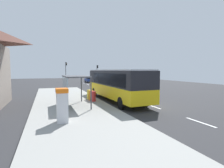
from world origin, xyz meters
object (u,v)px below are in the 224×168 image
at_px(recycling_bin_orange, 91,95).
at_px(bus, 116,83).
at_px(ticket_machine, 62,105).
at_px(bus_shelter, 72,83).
at_px(recycling_bin_red, 93,96).
at_px(sedan_near, 89,79).
at_px(traffic_light_near_side, 97,70).
at_px(white_van, 100,79).
at_px(recycling_bin_yellow, 90,94).
at_px(traffic_light_far_side, 66,69).

bearing_deg(recycling_bin_orange, bus, -7.41).
relative_size(ticket_machine, bus_shelter, 0.48).
height_order(ticket_machine, recycling_bin_orange, ticket_machine).
height_order(bus, recycling_bin_red, bus).
bearing_deg(sedan_near, traffic_light_near_side, 48.89).
relative_size(white_van, sedan_near, 1.18).
bearing_deg(white_van, bus, -101.75).
distance_m(recycling_bin_orange, traffic_light_near_side, 33.41).
bearing_deg(bus_shelter, ticket_machine, -104.43).
bearing_deg(bus, recycling_bin_yellow, 157.64).
bearing_deg(recycling_bin_yellow, bus, -22.36).
distance_m(recycling_bin_yellow, traffic_light_near_side, 32.74).
relative_size(recycling_bin_orange, traffic_light_near_side, 0.20).
xyz_separation_m(recycling_bin_red, recycling_bin_orange, (0.00, 0.70, 0.00)).
height_order(ticket_machine, traffic_light_near_side, traffic_light_near_side).
bearing_deg(traffic_light_far_side, bus, -87.58).
relative_size(recycling_bin_red, traffic_light_near_side, 0.20).
distance_m(bus, recycling_bin_yellow, 2.94).
height_order(white_van, recycling_bin_orange, white_van).
bearing_deg(recycling_bin_yellow, recycling_bin_orange, -90.00).
bearing_deg(ticket_machine, sedan_near, 74.24).
xyz_separation_m(bus, white_van, (3.91, 18.80, -0.50)).
relative_size(recycling_bin_red, bus_shelter, 0.24).
bearing_deg(recycling_bin_orange, sedan_near, 77.02).
distance_m(ticket_machine, bus_shelter, 4.74).
xyz_separation_m(bus, ticket_machine, (-5.86, -6.45, -0.67)).
bearing_deg(recycling_bin_orange, traffic_light_near_side, 73.07).
height_order(bus, bus_shelter, bus).
bearing_deg(recycling_bin_red, bus, 8.61).
xyz_separation_m(bus, recycling_bin_red, (-2.49, -0.38, -1.19)).
xyz_separation_m(white_van, ticket_machine, (-9.77, -25.25, -0.17)).
relative_size(recycling_bin_orange, bus_shelter, 0.24).
bearing_deg(traffic_light_near_side, bus, -102.63).
distance_m(traffic_light_near_side, traffic_light_far_side, 8.66).
height_order(white_van, ticket_machine, white_van).
height_order(sedan_near, recycling_bin_yellow, sedan_near).
relative_size(traffic_light_far_side, bus_shelter, 1.34).
height_order(recycling_bin_yellow, traffic_light_near_side, traffic_light_near_side).
bearing_deg(ticket_machine, traffic_light_near_side, 71.31).
relative_size(recycling_bin_red, traffic_light_far_side, 0.18).
height_order(white_van, bus_shelter, bus_shelter).
height_order(recycling_bin_red, bus_shelter, bus_shelter).
relative_size(white_van, recycling_bin_orange, 5.51).
bearing_deg(bus, traffic_light_near_side, 77.37).
height_order(recycling_bin_orange, traffic_light_near_side, traffic_light_near_side).
xyz_separation_m(ticket_machine, traffic_light_near_side, (13.08, 38.65, 1.94)).
xyz_separation_m(recycling_bin_yellow, bus_shelter, (-2.21, -2.96, 1.44)).
bearing_deg(traffic_light_near_side, traffic_light_far_side, 174.69).
bearing_deg(traffic_light_far_side, white_van, -69.51).
bearing_deg(sedan_near, bus, -98.00).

